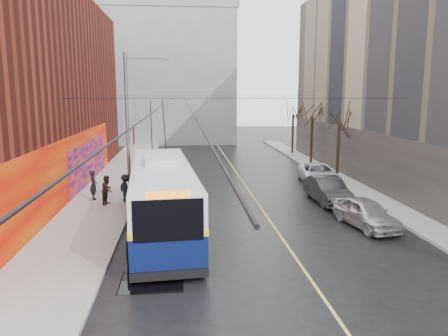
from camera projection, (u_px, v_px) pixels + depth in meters
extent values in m
plane|color=black|center=(260.00, 260.00, 17.70)|extent=(140.00, 140.00, 0.00)
cube|color=gray|center=(108.00, 195.00, 28.69)|extent=(4.00, 60.00, 0.15)
cube|color=gray|center=(357.00, 189.00, 30.31)|extent=(2.00, 60.00, 0.15)
cube|color=#BFB74C|center=(246.00, 186.00, 31.57)|extent=(0.12, 50.00, 0.01)
cube|color=#EF6105|center=(67.00, 172.00, 26.21)|extent=(0.08, 28.00, 4.00)
cube|color=#24048E|center=(89.00, 163.00, 32.16)|extent=(0.06, 12.00, 3.20)
cube|color=#4C4742|center=(360.00, 157.00, 32.04)|extent=(0.06, 36.00, 4.00)
cube|color=gray|center=(159.00, 75.00, 59.71)|extent=(20.00, 12.00, 18.00)
cube|color=gray|center=(155.00, 1.00, 52.47)|extent=(20.50, 0.40, 1.00)
cylinder|color=slate|center=(128.00, 130.00, 26.13)|extent=(0.20, 0.20, 9.00)
cube|color=#4F0B0C|center=(134.00, 135.00, 26.21)|extent=(0.04, 0.60, 1.10)
cylinder|color=slate|center=(146.00, 58.00, 25.53)|extent=(2.40, 0.10, 0.10)
cube|color=slate|center=(165.00, 60.00, 25.65)|extent=(0.50, 0.22, 0.12)
cylinder|color=black|center=(171.00, 100.00, 30.98)|extent=(0.02, 60.00, 0.02)
cylinder|color=black|center=(185.00, 100.00, 31.08)|extent=(0.02, 60.00, 0.02)
cylinder|color=black|center=(241.00, 98.00, 22.48)|extent=(18.00, 0.02, 0.02)
cylinder|color=black|center=(216.00, 96.00, 38.17)|extent=(18.00, 0.02, 0.02)
cylinder|color=black|center=(338.00, 152.00, 33.89)|extent=(0.24, 0.24, 4.20)
cylinder|color=black|center=(311.00, 141.00, 40.73)|extent=(0.24, 0.24, 4.48)
cylinder|color=black|center=(293.00, 134.00, 47.60)|extent=(0.24, 0.24, 4.37)
cube|color=black|center=(153.00, 271.00, 16.54)|extent=(2.26, 3.79, 0.01)
ellipsoid|color=slate|center=(198.00, 66.00, 24.70)|extent=(0.44, 0.20, 0.12)
ellipsoid|color=slate|center=(211.00, 86.00, 25.85)|extent=(0.44, 0.20, 0.12)
ellipsoid|color=slate|center=(182.00, 97.00, 27.28)|extent=(0.44, 0.20, 0.12)
cube|color=#081243|center=(162.00, 209.00, 21.48)|extent=(3.77, 13.00, 1.60)
cube|color=silver|center=(162.00, 180.00, 21.22)|extent=(3.77, 13.00, 1.39)
cube|color=yellow|center=(162.00, 194.00, 21.34)|extent=(3.82, 13.05, 0.24)
cube|color=black|center=(168.00, 221.00, 15.02)|extent=(2.45, 0.23, 1.50)
cube|color=black|center=(158.00, 162.00, 27.48)|extent=(2.45, 0.23, 1.28)
cube|color=black|center=(132.00, 183.00, 21.00)|extent=(0.96, 11.72, 1.07)
cube|color=black|center=(191.00, 181.00, 21.48)|extent=(0.96, 11.72, 1.07)
cube|color=silver|center=(160.00, 159.00, 22.11)|extent=(1.74, 3.31, 0.32)
cube|color=black|center=(170.00, 275.00, 15.31)|extent=(2.78, 0.35, 0.32)
cylinder|color=black|center=(131.00, 251.00, 17.17)|extent=(0.40, 1.09, 1.07)
cylinder|color=black|center=(201.00, 247.00, 17.65)|extent=(0.40, 1.09, 1.07)
cylinder|color=black|center=(136.00, 199.00, 25.47)|extent=(0.40, 1.09, 1.07)
cylinder|color=black|center=(183.00, 197.00, 25.95)|extent=(0.40, 1.09, 1.07)
cylinder|color=black|center=(151.00, 123.00, 25.41)|extent=(0.35, 3.71, 2.63)
cylinder|color=black|center=(164.00, 123.00, 25.54)|extent=(0.35, 3.71, 2.63)
imported|color=silver|center=(366.00, 213.00, 21.90)|extent=(2.42, 4.51, 1.46)
imported|color=#2B2B2E|center=(328.00, 190.00, 26.78)|extent=(1.80, 4.79, 1.56)
imported|color=white|center=(319.00, 174.00, 32.34)|extent=(3.03, 5.58, 1.49)
imported|color=#98999D|center=(173.00, 168.00, 34.88)|extent=(1.96, 4.25, 1.41)
imported|color=black|center=(93.00, 185.00, 26.93)|extent=(0.66, 0.79, 1.84)
imported|color=black|center=(107.00, 190.00, 25.78)|extent=(0.83, 0.97, 1.74)
imported|color=black|center=(126.00, 188.00, 26.38)|extent=(1.19, 1.24, 1.69)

